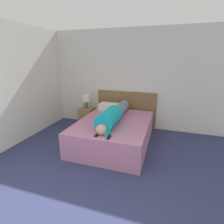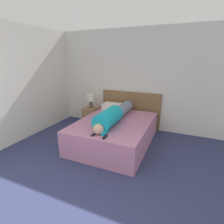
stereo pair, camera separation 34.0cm
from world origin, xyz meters
name	(u,v)px [view 1 (the left image)]	position (x,y,z in m)	size (l,w,h in m)	color
wall_back	(126,80)	(0.00, 4.02, 1.30)	(5.28, 0.06, 2.60)	silver
wall_left	(1,88)	(-2.07, 1.99, 1.30)	(0.06, 5.19, 2.60)	silver
bed	(114,132)	(0.04, 2.83, 0.27)	(1.52, 1.98, 0.54)	#B2708E
headboard	(126,109)	(0.04, 3.95, 0.50)	(1.64, 0.04, 0.99)	brown
nightstand	(87,117)	(-1.00, 3.60, 0.26)	(0.40, 0.36, 0.53)	olive
table_lamp	(86,99)	(-1.00, 3.60, 0.79)	(0.23, 0.23, 0.38)	#4C4C51
person_lying	(113,115)	(0.04, 2.79, 0.69)	(0.35, 1.80, 0.35)	tan
pillow_near_headboard	(109,107)	(-0.34, 3.62, 0.62)	(0.51, 0.35, 0.17)	silver
tv_remote	(109,137)	(0.22, 1.99, 0.55)	(0.04, 0.15, 0.02)	black
cell_phone	(97,135)	(-0.02, 2.01, 0.54)	(0.06, 0.13, 0.01)	black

